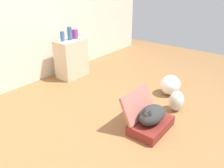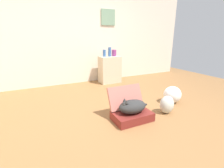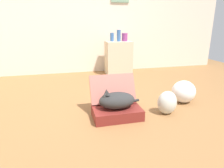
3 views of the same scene
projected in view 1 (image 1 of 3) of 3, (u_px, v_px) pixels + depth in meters
name	position (u px, v px, depth m)	size (l,w,h in m)	color
ground_plane	(135.00, 125.00, 2.93)	(7.68, 7.68, 0.00)	olive
wall_back	(21.00, 7.00, 3.65)	(6.40, 0.15, 2.60)	beige
suitcase_base	(151.00, 125.00, 2.82)	(0.58, 0.37, 0.13)	maroon
suitcase_lid	(138.00, 104.00, 2.83)	(0.58, 0.37, 0.04)	#B26356
cat	(152.00, 115.00, 2.74)	(0.51, 0.28, 0.24)	#2D2D2D
plastic_bag_white	(176.00, 101.00, 3.21)	(0.25, 0.20, 0.30)	silver
plastic_bag_clear	(170.00, 85.00, 3.66)	(0.34, 0.31, 0.32)	white
side_table	(71.00, 58.00, 4.26)	(0.55, 0.36, 0.71)	beige
vase_tall	(62.00, 36.00, 4.00)	(0.08, 0.08, 0.17)	#38609E
vase_short	(75.00, 34.00, 4.18)	(0.12, 0.12, 0.17)	#8C387A
vase_round	(70.00, 33.00, 4.06)	(0.08, 0.08, 0.24)	#38609E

